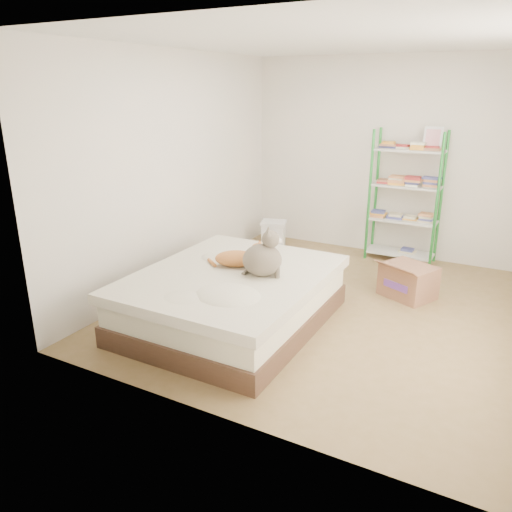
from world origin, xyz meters
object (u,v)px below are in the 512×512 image
Objects in this scene: orange_cat at (236,257)px; cardboard_box at (408,281)px; bed at (232,298)px; grey_cat at (262,253)px; shelf_unit at (406,193)px; white_bin at (274,234)px.

cardboard_box is (1.42, 1.29, -0.44)m from orange_cat.
bed is 4.60× the size of grey_cat.
shelf_unit is at bearing -41.86° from grey_cat.
cardboard_box is 2.26m from white_bin.
bed is at bearing 78.31° from grey_cat.
cardboard_box is at bearing -64.17° from grey_cat.
orange_cat is 1.20× the size of white_bin.
white_bin is (-0.66, 2.16, -0.42)m from orange_cat.
shelf_unit is 1.45m from cardboard_box.
orange_cat is 0.29× the size of shelf_unit.
white_bin is at bearing -2.56° from grey_cat.
shelf_unit is (1.00, 2.67, 0.64)m from bed.
grey_cat is at bearing -102.07° from cardboard_box.
white_bin is (-1.72, -0.33, -0.70)m from shelf_unit.
grey_cat reaches higher than bed.
grey_cat is 0.67× the size of cardboard_box.
cardboard_box is 1.62× the size of white_bin.
bed is 3.06× the size of cardboard_box.
grey_cat is 2.54m from white_bin.
white_bin is (-0.72, 2.34, -0.06)m from bed.
orange_cat is at bearing -112.99° from shelf_unit.
orange_cat is at bearing 46.15° from grey_cat.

